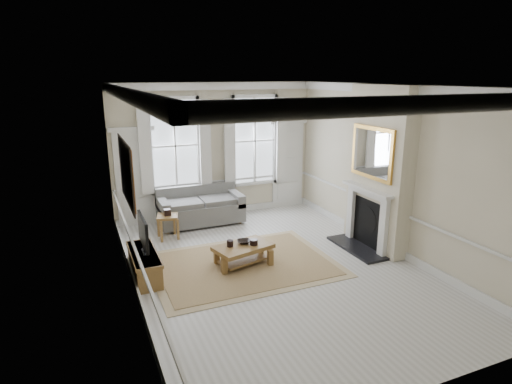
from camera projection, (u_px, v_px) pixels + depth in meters
name	position (u px, v px, depth m)	size (l,w,h in m)	color
floor	(276.00, 269.00, 8.14)	(7.20, 7.20, 0.00)	#B7B5AD
ceiling	(278.00, 85.00, 7.24)	(7.20, 7.20, 0.00)	white
back_wall	(216.00, 151.00, 10.88)	(5.20, 5.20, 0.00)	beige
left_wall	(128.00, 198.00, 6.71)	(7.20, 7.20, 0.00)	beige
right_wall	(392.00, 170.00, 8.67)	(7.20, 7.20, 0.00)	beige
window_left	(175.00, 146.00, 10.39)	(1.26, 0.20, 2.20)	#B2BCC6
window_right	(254.00, 141.00, 11.18)	(1.26, 0.20, 2.20)	#B2BCC6
door_left	(135.00, 179.00, 10.23)	(0.90, 0.08, 2.30)	silver
door_right	(288.00, 166.00, 11.77)	(0.90, 0.08, 2.30)	silver
painting	(126.00, 172.00, 6.90)	(0.05, 1.66, 1.06)	#A3661C
chimney_breast	(379.00, 169.00, 8.78)	(0.35, 1.70, 3.38)	beige
hearth	(357.00, 248.00, 9.06)	(0.55, 1.50, 0.05)	black
fireplace	(367.00, 215.00, 8.95)	(0.21, 1.45, 1.33)	silver
mirror	(372.00, 153.00, 8.60)	(0.06, 1.26, 1.06)	gold
sofa	(200.00, 208.00, 10.58)	(2.03, 0.99, 0.90)	#61615E
side_table	(168.00, 220.00, 9.55)	(0.54, 0.54, 0.54)	brown
rug	(243.00, 264.00, 8.30)	(3.50, 2.60, 0.02)	olive
coffee_table	(243.00, 249.00, 8.22)	(1.21, 0.89, 0.41)	brown
ceramic_pot_a	(230.00, 243.00, 8.13)	(0.12, 0.12, 0.12)	black
ceramic_pot_b	(254.00, 242.00, 8.21)	(0.15, 0.15, 0.11)	black
bowl	(244.00, 242.00, 8.30)	(0.26, 0.26, 0.06)	black
tv_stand	(144.00, 265.00, 7.77)	(0.43, 1.32, 0.47)	brown
tv	(143.00, 232.00, 7.61)	(0.08, 0.90, 0.68)	black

